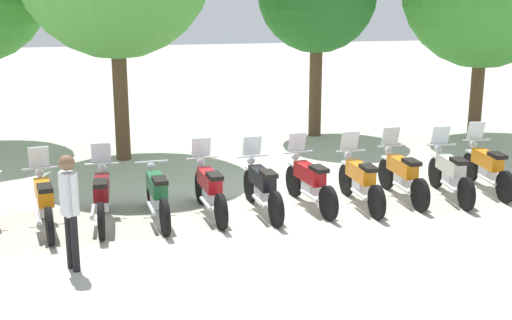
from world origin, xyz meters
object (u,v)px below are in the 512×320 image
(motorcycle_1, at_px, (44,201))
(motorcycle_10, at_px, (487,167))
(motorcycle_9, at_px, (450,173))
(motorcycle_4, at_px, (209,188))
(person_0, at_px, (69,203))
(motorcycle_8, at_px, (402,174))
(motorcycle_5, at_px, (262,186))
(motorcycle_7, at_px, (360,180))
(motorcycle_3, at_px, (157,194))
(motorcycle_6, at_px, (309,181))
(motorcycle_2, at_px, (102,196))

(motorcycle_1, bearing_deg, motorcycle_10, -96.57)
(motorcycle_9, bearing_deg, motorcycle_4, 96.03)
(person_0, bearing_deg, motorcycle_8, 168.81)
(motorcycle_4, xyz_separation_m, motorcycle_10, (5.91, 0.26, 0.00))
(motorcycle_8, xyz_separation_m, motorcycle_10, (1.97, 0.12, 0.00))
(motorcycle_5, xyz_separation_m, motorcycle_7, (1.97, -0.01, 0.00))
(motorcycle_3, distance_m, motorcycle_7, 3.93)
(motorcycle_9, bearing_deg, person_0, 111.87)
(motorcycle_4, relative_size, motorcycle_6, 1.00)
(motorcycle_3, relative_size, motorcycle_7, 1.00)
(motorcycle_4, height_order, motorcycle_5, same)
(motorcycle_7, bearing_deg, motorcycle_3, 89.29)
(motorcycle_7, height_order, motorcycle_10, same)
(motorcycle_8, relative_size, motorcycle_9, 1.00)
(motorcycle_7, bearing_deg, motorcycle_10, -83.93)
(motorcycle_10, bearing_deg, motorcycle_6, 97.70)
(motorcycle_3, bearing_deg, person_0, 140.01)
(motorcycle_4, xyz_separation_m, motorcycle_9, (4.92, -0.00, 0.00))
(motorcycle_4, relative_size, motorcycle_9, 1.00)
(motorcycle_5, distance_m, motorcycle_10, 4.93)
(motorcycle_5, relative_size, motorcycle_9, 1.00)
(motorcycle_3, bearing_deg, motorcycle_4, -88.98)
(motorcycle_7, bearing_deg, motorcycle_5, 89.02)
(motorcycle_2, relative_size, motorcycle_4, 1.00)
(motorcycle_3, xyz_separation_m, motorcycle_6, (2.95, 0.14, 0.01))
(motorcycle_6, bearing_deg, motorcycle_5, 89.50)
(motorcycle_8, distance_m, motorcycle_10, 1.97)
(motorcycle_4, bearing_deg, motorcycle_5, -99.79)
(motorcycle_4, height_order, motorcycle_8, same)
(motorcycle_1, height_order, motorcycle_8, same)
(motorcycle_3, bearing_deg, motorcycle_8, -91.59)
(motorcycle_7, height_order, motorcycle_8, same)
(motorcycle_3, xyz_separation_m, motorcycle_9, (5.91, 0.09, 0.01))
(motorcycle_4, xyz_separation_m, person_0, (-2.42, -2.08, 0.54))
(motorcycle_8, bearing_deg, motorcycle_2, 91.00)
(motorcycle_3, xyz_separation_m, motorcycle_8, (4.92, 0.23, 0.01))
(motorcycle_2, relative_size, motorcycle_5, 1.00)
(motorcycle_5, xyz_separation_m, motorcycle_9, (3.94, 0.08, 0.00))
(motorcycle_1, xyz_separation_m, motorcycle_4, (2.95, 0.11, 0.00))
(motorcycle_1, distance_m, motorcycle_3, 1.97)
(motorcycle_6, xyz_separation_m, person_0, (-4.38, -2.13, 0.54))
(motorcycle_9, distance_m, motorcycle_10, 1.02)
(motorcycle_4, relative_size, motorcycle_7, 1.00)
(motorcycle_5, xyz_separation_m, motorcycle_8, (2.95, 0.22, 0.00))
(motorcycle_1, bearing_deg, motorcycle_8, -96.88)
(motorcycle_4, xyz_separation_m, motorcycle_8, (3.94, 0.14, 0.00))
(motorcycle_2, bearing_deg, person_0, 169.59)
(motorcycle_9, bearing_deg, motorcycle_6, 95.14)
(motorcycle_7, height_order, person_0, person_0)
(motorcycle_1, distance_m, motorcycle_7, 5.90)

